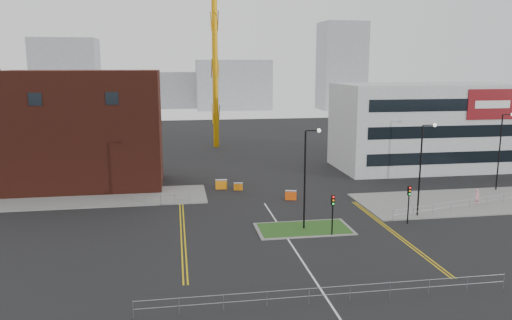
{
  "coord_description": "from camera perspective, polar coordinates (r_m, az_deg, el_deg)",
  "views": [
    {
      "loc": [
        -9.22,
        -33.89,
        14.72
      ],
      "look_at": [
        -1.11,
        15.86,
        5.0
      ],
      "focal_mm": 35.0,
      "sensor_mm": 36.0,
      "label": 1
    }
  ],
  "objects": [
    {
      "name": "streetlamp_right_near",
      "position": [
        50.62,
        18.51,
        -0.25
      ],
      "size": [
        1.46,
        0.36,
        9.18
      ],
      "color": "black",
      "rests_on": "ground"
    },
    {
      "name": "grass_island",
      "position": [
        45.78,
        5.48,
        -7.82
      ],
      "size": [
        8.0,
        4.0,
        0.12
      ],
      "primitive_type": "cube",
      "color": "#274D19",
      "rests_on": "ground"
    },
    {
      "name": "barrier_mid",
      "position": [
        59.81,
        -3.99,
        -2.74
      ],
      "size": [
        1.39,
        0.54,
        1.15
      ],
      "color": "orange",
      "rests_on": "ground"
    },
    {
      "name": "pavement_left",
      "position": [
        58.78,
        -19.57,
        -4.17
      ],
      "size": [
        28.0,
        8.0,
        0.12
      ],
      "primitive_type": "cube",
      "color": "slate",
      "rests_on": "ground"
    },
    {
      "name": "skyline_b",
      "position": [
        165.15,
        -2.6,
        8.58
      ],
      "size": [
        24.0,
        12.0,
        16.0
      ],
      "primitive_type": "cube",
      "color": "gray",
      "rests_on": "ground"
    },
    {
      "name": "skyline_d",
      "position": [
        174.11,
        -8.93,
        7.92
      ],
      "size": [
        30.0,
        12.0,
        12.0
      ],
      "primitive_type": "cube",
      "color": "gray",
      "rests_on": "ground"
    },
    {
      "name": "centre_line",
      "position": [
        39.87,
        4.87,
        -10.79
      ],
      "size": [
        0.15,
        30.0,
        0.01
      ],
      "primitive_type": "cube",
      "color": "silver",
      "rests_on": "ground"
    },
    {
      "name": "pavement_right",
      "position": [
        59.02,
        23.12,
        -4.37
      ],
      "size": [
        24.0,
        10.0,
        0.12
      ],
      "primitive_type": "cube",
      "color": "slate",
      "rests_on": "ground"
    },
    {
      "name": "barrier_right",
      "position": [
        55.14,
        4.0,
        -3.99
      ],
      "size": [
        1.3,
        0.71,
        1.04
      ],
      "color": "#FF560E",
      "rests_on": "ground"
    },
    {
      "name": "yellow_left_b",
      "position": [
        46.29,
        -8.21,
        -7.74
      ],
      "size": [
        0.12,
        24.0,
        0.01
      ],
      "primitive_type": "cube",
      "color": "gold",
      "rests_on": "ground"
    },
    {
      "name": "island_kerb",
      "position": [
        45.78,
        5.48,
        -7.84
      ],
      "size": [
        8.6,
        4.6,
        0.08
      ],
      "primitive_type": "cube",
      "color": "slate",
      "rests_on": "ground"
    },
    {
      "name": "office_block",
      "position": [
        75.2,
        18.79,
        3.68
      ],
      "size": [
        25.0,
        12.2,
        12.0
      ],
      "color": "#B0B2B5",
      "rests_on": "ground"
    },
    {
      "name": "ground",
      "position": [
        38.08,
        5.62,
        -11.88
      ],
      "size": [
        200.0,
        200.0,
        0.0
      ],
      "primitive_type": "plane",
      "color": "black",
      "rests_on": "ground"
    },
    {
      "name": "railing_left",
      "position": [
        53.77,
        -10.86,
        -4.35
      ],
      "size": [
        6.05,
        0.05,
        1.1
      ],
      "color": "gray",
      "rests_on": "ground"
    },
    {
      "name": "pedestrian",
      "position": [
        57.57,
        23.95,
        -3.95
      ],
      "size": [
        0.72,
        0.55,
        1.77
      ],
      "primitive_type": "imported",
      "rotation": [
        0.0,
        0.0,
        0.21
      ],
      "color": "pink",
      "rests_on": "ground"
    },
    {
      "name": "railing_right",
      "position": [
        56.01,
        23.23,
        -4.4
      ],
      "size": [
        19.05,
        5.05,
        1.1
      ],
      "color": "gray",
      "rests_on": "ground"
    },
    {
      "name": "yellow_right_b",
      "position": [
        46.58,
        15.53,
        -7.92
      ],
      "size": [
        0.12,
        20.0,
        0.01
      ],
      "primitive_type": "cube",
      "color": "gold",
      "rests_on": "ground"
    },
    {
      "name": "brick_building",
      "position": [
        63.88,
        -21.65,
        3.07
      ],
      "size": [
        24.2,
        10.07,
        14.24
      ],
      "color": "#4A1B12",
      "rests_on": "ground"
    },
    {
      "name": "streetlamp_right_far",
      "position": [
        64.66,
        26.26,
        1.51
      ],
      "size": [
        1.46,
        0.36,
        9.18
      ],
      "color": "black",
      "rests_on": "ground"
    },
    {
      "name": "streetlamp_island",
      "position": [
        44.41,
        5.88,
        -1.24
      ],
      "size": [
        1.46,
        0.36,
        9.18
      ],
      "color": "black",
      "rests_on": "ground"
    },
    {
      "name": "tower_crane",
      "position": [
        88.81,
        -0.83,
        17.41
      ],
      "size": [
        51.33,
        15.17,
        35.75
      ],
      "color": "orange",
      "rests_on": "ground"
    },
    {
      "name": "traffic_light_right",
      "position": [
        48.49,
        17.08,
        -4.09
      ],
      "size": [
        0.28,
        0.33,
        3.65
      ],
      "color": "black",
      "rests_on": "ground"
    },
    {
      "name": "barrier_left",
      "position": [
        59.2,
        -2.05,
        -3.01
      ],
      "size": [
        1.1,
        0.5,
        0.89
      ],
      "color": "orange",
      "rests_on": "ground"
    },
    {
      "name": "railing_front",
      "position": [
        32.51,
        8.43,
        -14.6
      ],
      "size": [
        24.05,
        0.05,
        1.1
      ],
      "color": "gray",
      "rests_on": "ground"
    },
    {
      "name": "skyline_a",
      "position": [
        156.98,
        -20.82,
        8.86
      ],
      "size": [
        18.0,
        12.0,
        22.0
      ],
      "primitive_type": "cube",
      "color": "gray",
      "rests_on": "ground"
    },
    {
      "name": "yellow_right_a",
      "position": [
        46.45,
        15.19,
        -7.95
      ],
      "size": [
        0.12,
        20.0,
        0.01
      ],
      "primitive_type": "cube",
      "color": "gold",
      "rests_on": "ground"
    },
    {
      "name": "yellow_left_a",
      "position": [
        46.29,
        -8.58,
        -7.75
      ],
      "size": [
        0.12,
        24.0,
        0.01
      ],
      "primitive_type": "cube",
      "color": "gold",
      "rests_on": "ground"
    },
    {
      "name": "traffic_light_island",
      "position": [
        43.73,
        8.76,
        -5.35
      ],
      "size": [
        0.28,
        0.33,
        3.65
      ],
      "color": "black",
      "rests_on": "ground"
    },
    {
      "name": "skyline_c",
      "position": [
        167.88,
        9.75,
        10.52
      ],
      "size": [
        14.0,
        12.0,
        28.0
      ],
      "primitive_type": "cube",
      "color": "gray",
      "rests_on": "ground"
    }
  ]
}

